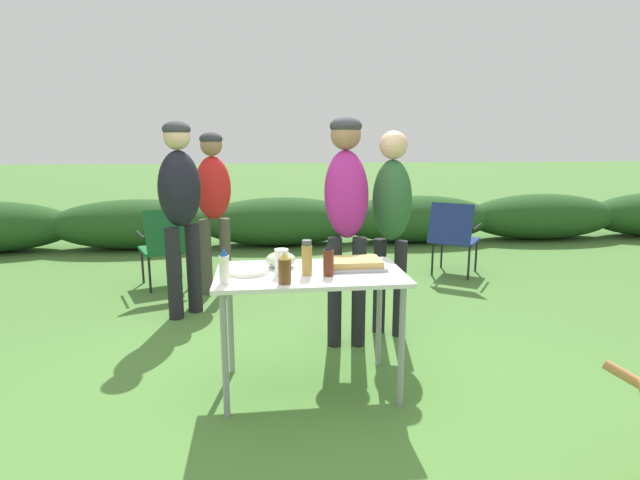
# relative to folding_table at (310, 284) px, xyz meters

# --- Properties ---
(ground_plane) EXTENTS (60.00, 60.00, 0.00)m
(ground_plane) POSITION_rel_folding_table_xyz_m (0.00, 0.00, -0.66)
(ground_plane) COLOR #477533
(shrub_hedge) EXTENTS (14.40, 0.90, 0.69)m
(shrub_hedge) POSITION_rel_folding_table_xyz_m (-0.00, 4.29, -0.32)
(shrub_hedge) COLOR #234C1E
(shrub_hedge) RESTS_ON ground
(folding_table) EXTENTS (1.10, 0.64, 0.74)m
(folding_table) POSITION_rel_folding_table_xyz_m (0.00, 0.00, 0.00)
(folding_table) COLOR silver
(folding_table) RESTS_ON ground
(food_tray) EXTENTS (0.36, 0.25, 0.06)m
(food_tray) POSITION_rel_folding_table_xyz_m (0.28, 0.06, 0.10)
(food_tray) COLOR #9E9EA3
(food_tray) RESTS_ON folding_table
(plate_stack) EXTENTS (0.24, 0.24, 0.03)m
(plate_stack) POSITION_rel_folding_table_xyz_m (-0.36, 0.01, 0.09)
(plate_stack) COLOR white
(plate_stack) RESTS_ON folding_table
(mixing_bowl) EXTENTS (0.18, 0.18, 0.09)m
(mixing_bowl) POSITION_rel_folding_table_xyz_m (-0.17, 0.13, 0.12)
(mixing_bowl) COLOR #ADBC99
(mixing_bowl) RESTS_ON folding_table
(paper_cup_stack) EXTENTS (0.08, 0.08, 0.15)m
(paper_cup_stack) POSITION_rel_folding_table_xyz_m (-0.17, -0.05, 0.15)
(paper_cup_stack) COLOR white
(paper_cup_stack) RESTS_ON folding_table
(spice_jar) EXTENTS (0.06, 0.06, 0.20)m
(spice_jar) POSITION_rel_folding_table_xyz_m (-0.02, -0.07, 0.18)
(spice_jar) COLOR #B2893D
(spice_jar) RESTS_ON folding_table
(bbq_sauce_bottle) EXTENTS (0.06, 0.06, 0.19)m
(bbq_sauce_bottle) POSITION_rel_folding_table_xyz_m (0.10, -0.10, 0.17)
(bbq_sauce_bottle) COLOR #562314
(bbq_sauce_bottle) RESTS_ON folding_table
(mayo_bottle) EXTENTS (0.06, 0.06, 0.20)m
(mayo_bottle) POSITION_rel_folding_table_xyz_m (-0.48, -0.19, 0.17)
(mayo_bottle) COLOR silver
(mayo_bottle) RESTS_ON folding_table
(beer_bottle) EXTENTS (0.07, 0.07, 0.18)m
(beer_bottle) POSITION_rel_folding_table_xyz_m (-0.16, -0.23, 0.16)
(beer_bottle) COLOR brown
(beer_bottle) RESTS_ON folding_table
(standing_person_in_gray_fleece) EXTENTS (0.36, 0.49, 1.67)m
(standing_person_in_gray_fleece) POSITION_rel_folding_table_xyz_m (0.34, 0.74, 0.41)
(standing_person_in_gray_fleece) COLOR black
(standing_person_in_gray_fleece) RESTS_ON ground
(standing_person_in_navy_coat) EXTENTS (0.39, 0.32, 1.57)m
(standing_person_in_navy_coat) POSITION_rel_folding_table_xyz_m (-0.73, 2.05, 0.31)
(standing_person_in_navy_coat) COLOR #4C473D
(standing_person_in_navy_coat) RESTS_ON ground
(standing_person_in_dark_puffer) EXTENTS (0.47, 0.48, 1.65)m
(standing_person_in_dark_puffer) POSITION_rel_folding_table_xyz_m (-0.95, 1.43, 0.35)
(standing_person_in_dark_puffer) COLOR black
(standing_person_in_dark_puffer) RESTS_ON ground
(standing_person_in_red_jacket) EXTENTS (0.37, 0.35, 1.57)m
(standing_person_in_red_jacket) POSITION_rel_folding_table_xyz_m (0.70, 0.81, 0.30)
(standing_person_in_red_jacket) COLOR black
(standing_person_in_red_jacket) RESTS_ON ground
(camp_chair_green_behind_table) EXTENTS (0.71, 0.75, 0.83)m
(camp_chair_green_behind_table) POSITION_rel_folding_table_xyz_m (1.84, 2.39, -0.20)
(camp_chair_green_behind_table) COLOR navy
(camp_chair_green_behind_table) RESTS_ON ground
(camp_chair_near_hedge) EXTENTS (0.65, 0.72, 0.83)m
(camp_chair_near_hedge) POSITION_rel_folding_table_xyz_m (-1.24, 2.28, -0.20)
(camp_chair_near_hedge) COLOR #19602D
(camp_chair_near_hedge) RESTS_ON ground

